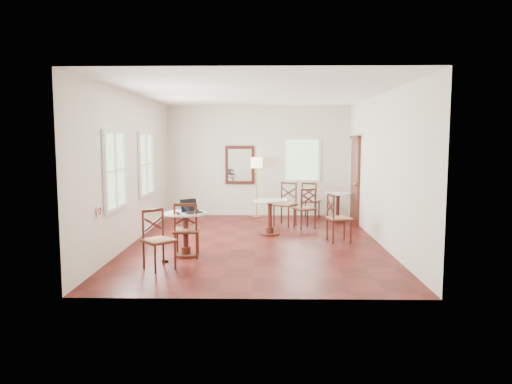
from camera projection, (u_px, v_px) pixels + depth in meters
The scene contains 17 objects.
ground at pixel (256, 242), 9.71m from camera, with size 7.00×7.00×0.00m, color #4F100D.
room_shell at pixel (253, 149), 9.78m from camera, with size 5.02×7.02×3.01m.
cafe_table_near at pixel (186, 229), 8.49m from camera, with size 0.75×0.75×0.80m.
cafe_table_mid at pixel (270, 213), 10.41m from camera, with size 0.74×0.74×0.78m.
cafe_table_back at pixel (338, 204), 12.09m from camera, with size 0.70×0.70×0.74m.
chair_near_a at pixel (186, 230), 8.40m from camera, with size 0.49×0.49×0.99m.
chair_near_b at pixel (158, 240), 7.65m from camera, with size 0.63×0.63×0.97m.
chair_mid_a at pixel (305, 208), 11.18m from camera, with size 0.58×0.58×0.96m.
chair_mid_b at pixel (338, 218), 9.69m from camera, with size 0.54×0.54×0.99m.
chair_back_a at pixel (310, 201), 12.52m from camera, with size 0.58×0.58×0.98m.
chair_back_b at pixel (286, 204), 11.59m from camera, with size 0.66×0.66×1.06m.
floor_lamp at pixel (257, 167), 12.70m from camera, with size 0.31×0.31×1.62m.
laptop at pixel (191, 209), 8.45m from camera, with size 0.42×0.41×0.23m.
mouse at pixel (197, 210), 8.61m from camera, with size 0.10×0.06×0.04m, color black.
navy_mug at pixel (185, 210), 8.46m from camera, with size 0.12×0.08×0.09m.
water_glass at pixel (187, 210), 8.40m from camera, with size 0.05×0.05×0.09m, color white.
power_adapter at pixel (165, 261), 8.11m from camera, with size 0.10×0.06×0.04m, color black.
Camera 1 is at (0.18, -9.54, 2.08)m, focal length 33.27 mm.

